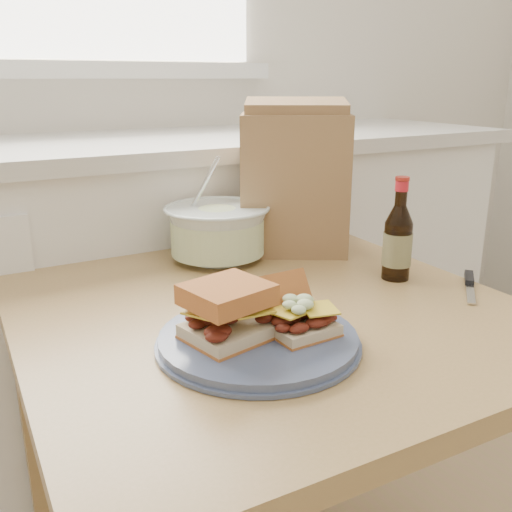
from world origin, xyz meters
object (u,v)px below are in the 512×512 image
plate (258,340)px  beer_bottle (398,241)px  dining_table (268,359)px  coleslaw_bowl (217,233)px  paper_bag (295,184)px

plate → beer_bottle: beer_bottle is taller
dining_table → coleslaw_bowl: coleslaw_bowl is taller
beer_bottle → paper_bag: paper_bag is taller
plate → paper_bag: bearing=51.1°
coleslaw_bowl → paper_bag: paper_bag is taller
dining_table → coleslaw_bowl: 0.34m
plate → coleslaw_bowl: bearing=72.2°
beer_bottle → paper_bag: 0.29m
beer_bottle → coleslaw_bowl: bearing=135.3°
plate → beer_bottle: (0.39, 0.13, 0.07)m
dining_table → coleslaw_bowl: bearing=83.1°
coleslaw_bowl → paper_bag: size_ratio=0.74×
plate → paper_bag: size_ratio=0.96×
plate → coleslaw_bowl: coleslaw_bowl is taller
plate → beer_bottle: bearing=18.2°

